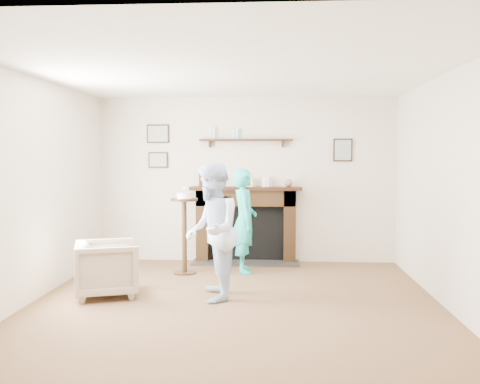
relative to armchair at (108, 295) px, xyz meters
name	(u,v)px	position (x,y,z in m)	size (l,w,h in m)	color
ground	(234,307)	(1.50, -0.37, 0.00)	(5.00, 5.00, 0.00)	brown
room_shell	(238,155)	(1.50, 0.32, 1.62)	(4.54, 5.02, 2.52)	beige
armchair	(108,295)	(0.00, 0.00, 0.00)	(0.68, 0.70, 0.64)	gray
man	(212,299)	(1.23, -0.09, 0.00)	(0.75, 0.59, 1.55)	#A2AECA
woman	(244,272)	(1.51, 1.34, 0.00)	(0.53, 0.35, 1.44)	teal
pedestal_table	(184,221)	(0.70, 1.20, 0.73)	(0.37, 0.37, 1.19)	black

